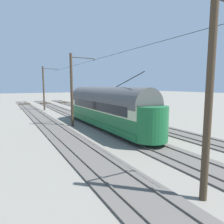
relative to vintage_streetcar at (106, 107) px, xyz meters
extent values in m
plane|color=gray|center=(0.00, -2.59, -2.26)|extent=(220.00, 220.00, 0.00)
cube|color=#56514C|center=(-4.77, -2.59, -2.21)|extent=(2.80, 80.00, 0.10)
cube|color=#59544C|center=(-4.05, -2.59, -2.12)|extent=(0.07, 80.00, 0.08)
cube|color=#59544C|center=(-5.49, -2.59, -2.12)|extent=(0.07, 80.00, 0.08)
cube|color=#382819|center=(-4.77, -34.59, -2.15)|extent=(2.50, 0.24, 0.08)
cube|color=#382819|center=(-4.77, -33.94, -2.15)|extent=(2.50, 0.24, 0.08)
cube|color=#382819|center=(-4.77, -33.29, -2.15)|extent=(2.50, 0.24, 0.08)
cube|color=#382819|center=(-4.77, -32.64, -2.15)|extent=(2.50, 0.24, 0.08)
cube|color=#382819|center=(-4.77, -31.99, -2.15)|extent=(2.50, 0.24, 0.08)
cube|color=#56514C|center=(0.00, -2.59, -2.21)|extent=(2.80, 80.00, 0.10)
cube|color=#59544C|center=(0.72, -2.59, -2.12)|extent=(0.07, 80.00, 0.08)
cube|color=#59544C|center=(-0.72, -2.59, -2.12)|extent=(0.07, 80.00, 0.08)
cube|color=#382819|center=(0.00, -34.59, -2.15)|extent=(2.50, 0.24, 0.08)
cube|color=#382819|center=(0.00, -33.94, -2.15)|extent=(2.50, 0.24, 0.08)
cube|color=#382819|center=(0.00, -33.29, -2.15)|extent=(2.50, 0.24, 0.08)
cube|color=#382819|center=(0.00, -32.64, -2.15)|extent=(2.50, 0.24, 0.08)
cube|color=#382819|center=(0.00, -31.99, -2.15)|extent=(2.50, 0.24, 0.08)
cube|color=#56514C|center=(4.77, -2.59, -2.21)|extent=(2.80, 80.00, 0.10)
cube|color=#59544C|center=(5.49, -2.59, -2.12)|extent=(0.07, 80.00, 0.08)
cube|color=#59544C|center=(4.05, -2.59, -2.12)|extent=(0.07, 80.00, 0.08)
cube|color=#382819|center=(4.77, -34.59, -2.15)|extent=(2.50, 0.24, 0.08)
cube|color=#382819|center=(4.77, -33.94, -2.15)|extent=(2.50, 0.24, 0.08)
cube|color=#382819|center=(4.77, -33.29, -2.15)|extent=(2.50, 0.24, 0.08)
cube|color=#382819|center=(4.77, -32.64, -2.15)|extent=(2.50, 0.24, 0.08)
cube|color=#382819|center=(4.77, -31.99, -2.15)|extent=(2.50, 0.24, 0.08)
cube|color=#196033|center=(0.00, 0.01, -1.55)|extent=(2.65, 14.53, 0.55)
cube|color=#196033|center=(0.00, 0.01, -0.80)|extent=(2.55, 14.53, 0.95)
cube|color=#B7C699|center=(0.00, 0.01, 0.20)|extent=(2.55, 14.53, 1.05)
cylinder|color=#4C4C4C|center=(0.00, 0.01, 0.72)|extent=(2.65, 14.24, 2.65)
cylinder|color=#196033|center=(0.00, -7.21, -0.55)|extent=(2.55, 2.55, 2.55)
cylinder|color=#196033|center=(0.00, 7.22, -0.55)|extent=(2.55, 2.55, 2.55)
cube|color=black|center=(0.00, -8.34, 0.46)|extent=(1.63, 0.08, 0.36)
cube|color=black|center=(0.00, -8.38, 0.15)|extent=(1.73, 0.06, 0.80)
cube|color=black|center=(-1.29, 0.01, 0.20)|extent=(0.04, 12.21, 0.80)
cube|color=black|center=(1.29, 0.01, 0.20)|extent=(0.04, 12.21, 0.80)
cylinder|color=silver|center=(0.00, -8.47, -0.80)|extent=(0.24, 0.06, 0.24)
cube|color=gray|center=(0.00, -8.41, -1.73)|extent=(1.94, 0.12, 0.20)
cylinder|color=black|center=(0.00, 4.30, 2.63)|extent=(0.07, 4.25, 1.23)
cylinder|color=black|center=(-0.72, -4.64, -1.70)|extent=(0.10, 0.76, 0.76)
cylinder|color=black|center=(0.72, -4.64, -1.70)|extent=(0.10, 0.76, 0.76)
cylinder|color=black|center=(-0.72, 4.66, -1.70)|extent=(0.10, 0.76, 0.76)
cylinder|color=black|center=(0.72, 4.66, -1.70)|extent=(0.10, 0.76, 0.76)
cylinder|color=#423323|center=(2.67, -19.50, 1.66)|extent=(0.28, 0.28, 7.84)
cylinder|color=#2D2D2D|center=(1.33, -19.50, 5.18)|extent=(2.67, 0.10, 0.10)
sphere|color=#334733|center=(0.00, -19.50, 5.03)|extent=(0.16, 0.16, 0.16)
cylinder|color=#423323|center=(2.67, -2.88, 1.66)|extent=(0.28, 0.28, 7.84)
cylinder|color=#2D2D2D|center=(1.33, -2.88, 5.18)|extent=(2.67, 0.10, 0.10)
sphere|color=#334733|center=(0.00, -2.88, 5.03)|extent=(0.16, 0.16, 0.16)
cylinder|color=#423323|center=(2.67, 13.75, 1.66)|extent=(0.28, 0.28, 7.84)
cylinder|color=black|center=(0.00, -2.88, 5.03)|extent=(0.03, 37.26, 0.03)
cylinder|color=black|center=(1.33, -19.50, 5.18)|extent=(2.67, 0.02, 0.02)
cylinder|color=black|center=(-6.53, -10.07, -1.71)|extent=(0.08, 0.08, 1.10)
cylinder|color=red|center=(-6.53, -10.07, -1.04)|extent=(0.30, 0.30, 0.03)
cylinder|color=#262626|center=(-6.35, -10.07, -1.91)|extent=(0.33, 0.04, 0.54)
cube|color=#B2A519|center=(-4.77, -13.93, -1.86)|extent=(1.80, 0.60, 0.80)
camera|label=1|loc=(9.34, 18.58, 2.16)|focal=32.52mm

